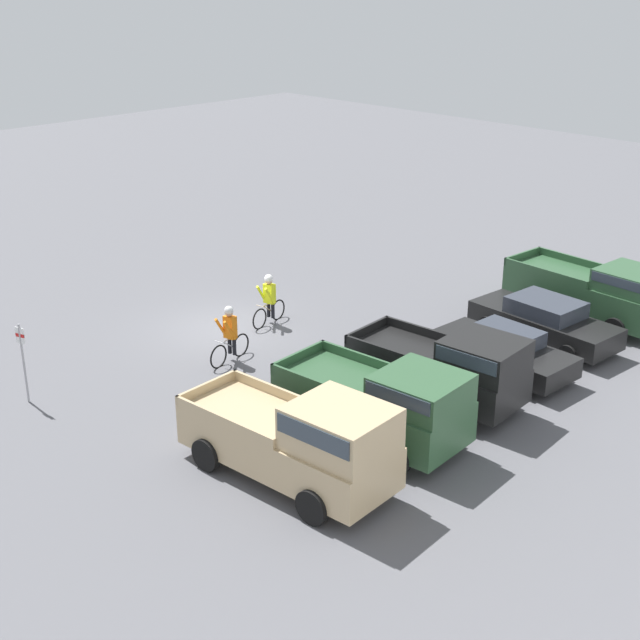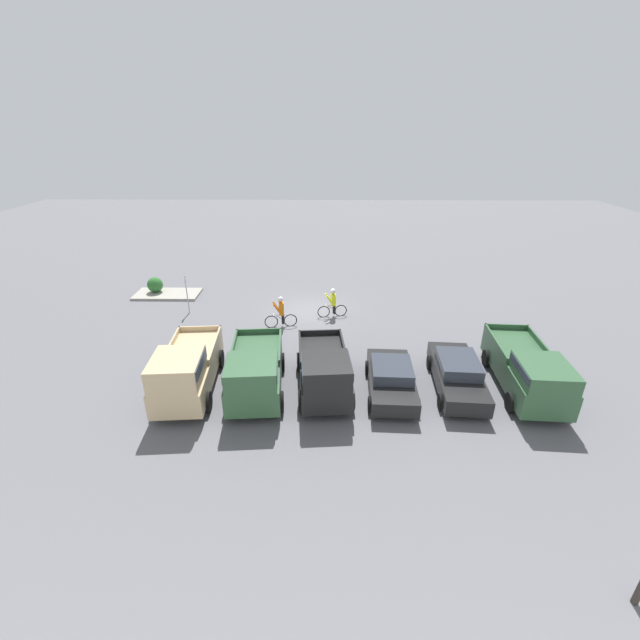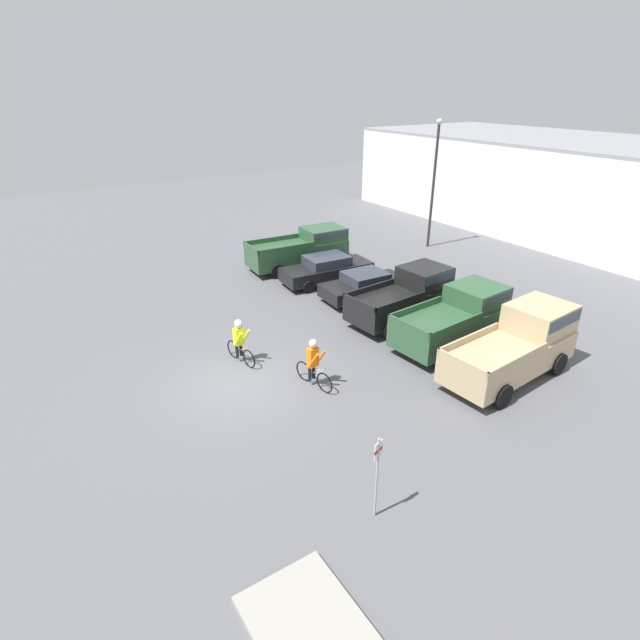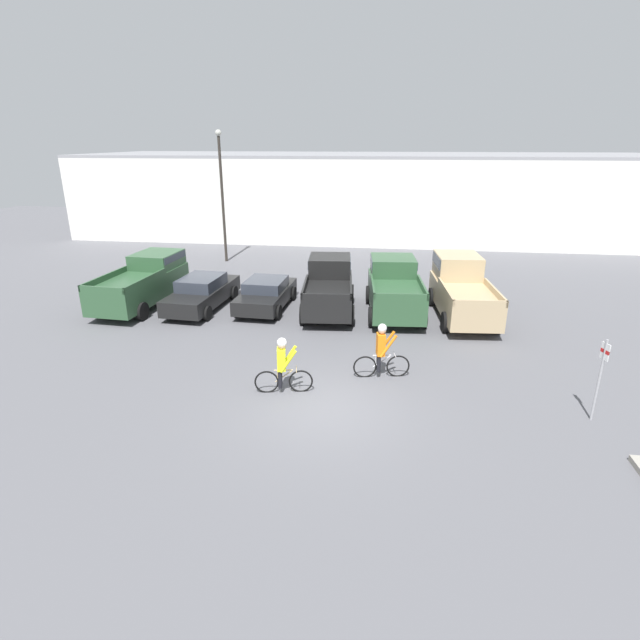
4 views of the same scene
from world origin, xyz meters
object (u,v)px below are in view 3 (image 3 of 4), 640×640
Objects in this scene: pickup_truck_0 at (303,248)px; fire_lane_sign at (377,470)px; cyclist_1 at (240,340)px; lamppost at (434,176)px; pickup_truck_3 at (519,343)px; sedan_0 at (327,269)px; sedan_1 at (365,285)px; pickup_truck_1 at (407,295)px; cyclist_0 at (313,362)px; pickup_truck_2 at (457,317)px.

fire_lane_sign is at bearing -25.92° from pickup_truck_0.
lamppost reaches higher than cyclist_1.
sedan_0 is at bearing -176.76° from pickup_truck_3.
pickup_truck_0 is 5.59m from sedan_1.
fire_lane_sign is (10.79, -8.02, 0.72)m from sedan_1.
fire_lane_sign is at bearing -73.69° from pickup_truck_3.
pickup_truck_1 is 2.76× the size of cyclist_0.
lamppost is at bearing 123.37° from cyclist_0.
fire_lane_sign reaches higher than pickup_truck_1.
sedan_1 is at bearing -61.95° from lamppost.
cyclist_0 is at bearing -36.33° from sedan_0.
fire_lane_sign is (8.48, -0.42, 0.49)m from cyclist_1.
pickup_truck_2 reaches higher than cyclist_1.
sedan_1 is 2.41× the size of cyclist_0.
sedan_0 is at bearing 150.53° from fire_lane_sign.
pickup_truck_0 is 1.12× the size of pickup_truck_2.
pickup_truck_0 is 0.75× the size of lamppost.
pickup_truck_3 is (2.79, 0.05, 0.08)m from pickup_truck_2.
lamppost reaches higher than sedan_0.
sedan_0 reaches higher than sedan_1.
pickup_truck_2 is 13.55m from lamppost.
sedan_0 is 0.96× the size of pickup_truck_2.
pickup_truck_1 is 0.90× the size of pickup_truck_3.
pickup_truck_3 reaches higher than sedan_1.
pickup_truck_0 is 9.33m from lamppost.
sedan_1 is 10.43m from lamppost.
pickup_truck_0 is 1.14× the size of pickup_truck_1.
pickup_truck_3 is (13.94, 0.36, 0.11)m from pickup_truck_0.
lamppost is at bearing 147.32° from pickup_truck_3.
pickup_truck_0 is 18.20m from fire_lane_sign.
cyclist_1 is at bearing -54.81° from sedan_0.
fire_lane_sign is at bearing -45.50° from pickup_truck_1.
pickup_truck_3 is 9.94m from cyclist_1.
cyclist_0 is 1.03× the size of cyclist_1.
pickup_truck_2 is 2.20× the size of fire_lane_sign.
pickup_truck_1 reaches higher than sedan_1.
sedan_1 is 0.79× the size of pickup_truck_3.
pickup_truck_2 is at bearing 67.48° from cyclist_1.
sedan_0 is at bearing -176.00° from pickup_truck_2.
lamppost reaches higher than pickup_truck_0.
sedan_1 is at bearing -177.43° from pickup_truck_2.
sedan_0 is at bearing -78.72° from lamppost.
lamppost is (-9.74, 14.79, 3.48)m from cyclist_0.
cyclist_0 is at bearing -116.31° from pickup_truck_3.
sedan_1 is 0.87× the size of pickup_truck_1.
pickup_truck_3 reaches higher than sedan_0.
pickup_truck_3 is at bearing 0.97° from pickup_truck_2.
cyclist_0 is at bearing 26.39° from cyclist_1.
pickup_truck_2 reaches higher than pickup_truck_1.
pickup_truck_0 is at bearing -178.52° from pickup_truck_1.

